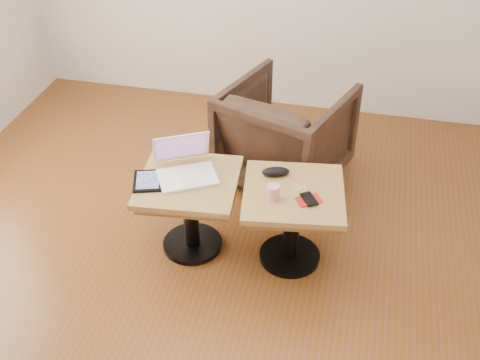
% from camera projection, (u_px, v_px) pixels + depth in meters
% --- Properties ---
extents(room_shell, '(4.52, 4.52, 2.71)m').
position_uv_depth(room_shell, '(212.00, 80.00, 3.03)').
color(room_shell, brown).
rests_on(room_shell, ground).
extents(side_table_left, '(0.66, 0.66, 0.55)m').
position_uv_depth(side_table_left, '(190.00, 197.00, 3.78)').
color(side_table_left, black).
rests_on(side_table_left, ground).
extents(side_table_right, '(0.68, 0.68, 0.55)m').
position_uv_depth(side_table_right, '(293.00, 209.00, 3.68)').
color(side_table_right, black).
rests_on(side_table_right, ground).
extents(laptop, '(0.47, 0.46, 0.24)m').
position_uv_depth(laptop, '(185.00, 167.00, 3.72)').
color(laptop, white).
rests_on(laptop, side_table_left).
extents(tablet, '(0.23, 0.26, 0.02)m').
position_uv_depth(tablet, '(148.00, 181.00, 3.67)').
color(tablet, black).
rests_on(tablet, side_table_left).
extents(charging_adapter, '(0.04, 0.04, 0.02)m').
position_uv_depth(charging_adapter, '(161.00, 154.00, 3.91)').
color(charging_adapter, white).
rests_on(charging_adapter, side_table_left).
extents(glasses_case, '(0.19, 0.12, 0.05)m').
position_uv_depth(glasses_case, '(276.00, 172.00, 3.72)').
color(glasses_case, black).
rests_on(glasses_case, side_table_right).
extents(striped_cup, '(0.10, 0.10, 0.10)m').
position_uv_depth(striped_cup, '(273.00, 193.00, 3.51)').
color(striped_cup, '#EF3B75').
rests_on(striped_cup, side_table_right).
extents(earbuds_tangle, '(0.08, 0.05, 0.02)m').
position_uv_depth(earbuds_tangle, '(302.00, 188.00, 3.62)').
color(earbuds_tangle, white).
rests_on(earbuds_tangle, side_table_right).
extents(phone_on_sleeve, '(0.17, 0.16, 0.02)m').
position_uv_depth(phone_on_sleeve, '(309.00, 200.00, 3.52)').
color(phone_on_sleeve, maroon).
rests_on(phone_on_sleeve, side_table_right).
extents(armchair, '(1.05, 1.06, 0.76)m').
position_uv_depth(armchair, '(286.00, 134.00, 4.44)').
color(armchair, black).
rests_on(armchair, ground).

